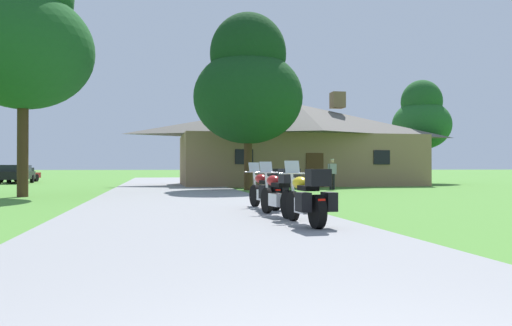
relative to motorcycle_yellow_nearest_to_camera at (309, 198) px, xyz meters
name	(u,v)px	position (x,y,z in m)	size (l,w,h in m)	color
ground_plane	(178,196)	(-2.03, 12.16, -0.61)	(500.00, 500.00, 0.00)	#4C8433
asphalt_driveway	(180,198)	(-2.03, 10.16, -0.58)	(6.40, 80.00, 0.06)	gray
motorcycle_yellow_nearest_to_camera	(309,198)	(0.00, 0.00, 0.00)	(0.77, 2.08, 1.30)	black
motorcycle_red_second_in_row	(279,193)	(-0.10, 2.00, 0.01)	(0.74, 2.08, 1.30)	black
motorcycle_red_farthest_in_row	(268,189)	(0.08, 4.10, 0.00)	(0.96, 2.07, 1.30)	black
stone_lodge	(298,143)	(6.66, 24.16, 2.25)	(16.70, 7.74, 6.46)	#896B4C
bystander_gray_shirt_near_lodge	(332,172)	(6.53, 16.97, 0.34)	(0.54, 0.28, 1.69)	black
tree_by_lodge_front	(248,85)	(1.92, 17.38, 5.07)	(5.87, 5.87, 9.53)	#422D19
tree_right_of_lodge	(422,118)	(17.32, 26.76, 4.44)	(4.50, 4.50, 8.01)	#422D19
tree_left_near	(23,34)	(-8.33, 12.81, 6.10)	(5.70, 5.70, 10.46)	#422D19
parked_black_suv_far_left	(16,173)	(-13.33, 31.74, 0.17)	(1.96, 4.63, 1.40)	black
parked_red_sedan_far_left	(19,174)	(-14.14, 35.96, 0.03)	(2.70, 4.50, 1.20)	maroon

